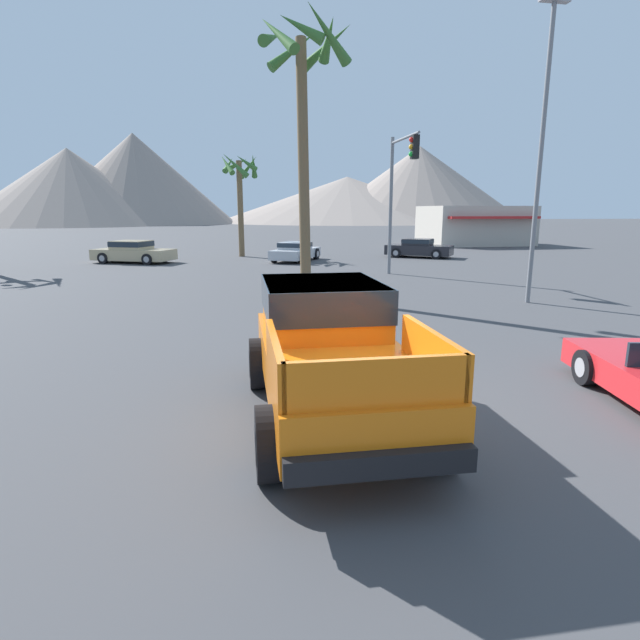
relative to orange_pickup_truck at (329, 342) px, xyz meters
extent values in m
plane|color=#424244|center=(0.48, 0.14, -1.04)|extent=(320.00, 320.00, 0.00)
cube|color=orange|center=(-0.01, -0.34, -0.26)|extent=(1.95, 4.77, 0.60)
cube|color=orange|center=(0.01, 0.60, 0.42)|extent=(1.75, 2.12, 0.75)
cube|color=#1E2833|center=(0.01, 0.60, 0.55)|extent=(1.79, 2.16, 0.48)
cube|color=orange|center=(-0.92, -1.65, 0.28)|extent=(0.12, 1.89, 0.48)
cube|color=orange|center=(0.85, -1.68, 0.28)|extent=(0.12, 1.89, 0.48)
cube|color=orange|center=(-0.05, -2.57, 0.28)|extent=(1.78, 0.12, 0.48)
cube|color=black|center=(0.04, 2.07, -0.44)|extent=(1.82, 0.20, 0.24)
cube|color=black|center=(-0.05, -2.76, -0.44)|extent=(1.82, 0.20, 0.24)
cylinder|color=black|center=(-0.94, 1.14, -0.62)|extent=(0.33, 0.85, 0.84)
cylinder|color=#232326|center=(-0.94, 1.14, -0.62)|extent=(0.35, 0.47, 0.46)
cylinder|color=black|center=(0.98, 1.11, -0.62)|extent=(0.33, 0.85, 0.84)
cylinder|color=#232326|center=(0.98, 1.11, -0.62)|extent=(0.35, 0.47, 0.46)
cylinder|color=black|center=(-1.00, -1.79, -0.62)|extent=(0.33, 0.85, 0.84)
cylinder|color=#232326|center=(-1.00, -1.79, -0.62)|extent=(0.35, 0.47, 0.46)
cylinder|color=black|center=(0.92, -1.83, -0.62)|extent=(0.33, 0.85, 0.84)
cylinder|color=#232326|center=(0.92, -1.83, -0.62)|extent=(0.35, 0.47, 0.46)
cylinder|color=black|center=(4.50, 0.31, -0.74)|extent=(0.33, 0.63, 0.60)
cylinder|color=#9E9EA3|center=(4.50, 0.31, -0.74)|extent=(0.29, 0.37, 0.33)
cube|color=tan|center=(-6.68, 23.00, -0.57)|extent=(4.80, 3.44, 0.60)
cube|color=tan|center=(-6.78, 23.04, -0.03)|extent=(2.35, 2.22, 0.47)
cube|color=#1E2833|center=(-6.78, 23.04, 0.02)|extent=(2.40, 2.26, 0.28)
cylinder|color=black|center=(-5.07, 23.25, -0.74)|extent=(0.65, 0.45, 0.61)
cylinder|color=#9E9EA3|center=(-5.07, 23.25, -0.74)|extent=(0.40, 0.35, 0.34)
cylinder|color=black|center=(-5.77, 21.64, -0.74)|extent=(0.65, 0.45, 0.61)
cylinder|color=#9E9EA3|center=(-5.77, 21.64, -0.74)|extent=(0.40, 0.35, 0.34)
cylinder|color=black|center=(-7.59, 24.35, -0.74)|extent=(0.65, 0.45, 0.61)
cylinder|color=#9E9EA3|center=(-7.59, 24.35, -0.74)|extent=(0.40, 0.35, 0.34)
cylinder|color=black|center=(-8.29, 22.74, -0.74)|extent=(0.65, 0.45, 0.61)
cylinder|color=#9E9EA3|center=(-8.29, 22.74, -0.74)|extent=(0.40, 0.35, 0.34)
cube|color=#232328|center=(10.48, 23.34, -0.57)|extent=(4.32, 3.71, 0.60)
cube|color=#232328|center=(10.39, 23.40, -0.08)|extent=(2.26, 2.22, 0.39)
cube|color=#1E2833|center=(10.39, 23.40, -0.03)|extent=(2.31, 2.26, 0.23)
cylinder|color=black|center=(11.98, 23.32, -0.74)|extent=(0.62, 0.52, 0.60)
cylinder|color=#9E9EA3|center=(11.98, 23.32, -0.74)|extent=(0.40, 0.38, 0.33)
cylinder|color=black|center=(11.05, 21.95, -0.74)|extent=(0.62, 0.52, 0.60)
cylinder|color=#9E9EA3|center=(11.05, 21.95, -0.74)|extent=(0.40, 0.38, 0.33)
cylinder|color=black|center=(9.91, 24.73, -0.74)|extent=(0.62, 0.52, 0.60)
cylinder|color=#9E9EA3|center=(9.91, 24.73, -0.74)|extent=(0.40, 0.38, 0.33)
cylinder|color=black|center=(8.97, 23.36, -0.74)|extent=(0.62, 0.52, 0.60)
cylinder|color=#9E9EA3|center=(8.97, 23.36, -0.74)|extent=(0.40, 0.38, 0.33)
cube|color=#B7BABF|center=(2.48, 22.39, -0.59)|extent=(3.49, 4.42, 0.52)
cube|color=#B7BABF|center=(2.43, 22.30, -0.13)|extent=(2.16, 2.24, 0.40)
cube|color=#1E2833|center=(2.43, 22.30, -0.09)|extent=(2.21, 2.29, 0.24)
cylinder|color=black|center=(2.37, 23.91, -0.70)|extent=(0.52, 0.70, 0.68)
cylinder|color=#9E9EA3|center=(2.37, 23.91, -0.70)|extent=(0.38, 0.44, 0.37)
cylinder|color=black|center=(3.82, 23.11, -0.70)|extent=(0.52, 0.70, 0.68)
cylinder|color=#9E9EA3|center=(3.82, 23.11, -0.70)|extent=(0.38, 0.44, 0.37)
cylinder|color=black|center=(1.14, 21.68, -0.70)|extent=(0.52, 0.70, 0.68)
cylinder|color=#9E9EA3|center=(1.14, 21.68, -0.70)|extent=(0.38, 0.44, 0.37)
cylinder|color=black|center=(2.60, 20.88, -0.70)|extent=(0.52, 0.70, 0.68)
cylinder|color=#9E9EA3|center=(2.60, 20.88, -0.70)|extent=(0.38, 0.44, 0.37)
cylinder|color=slate|center=(5.98, 15.59, 2.00)|extent=(0.16, 0.16, 6.08)
cylinder|color=slate|center=(5.98, 13.99, 4.79)|extent=(0.11, 3.20, 0.11)
cube|color=black|center=(5.98, 12.77, 4.29)|extent=(0.26, 0.34, 0.90)
sphere|color=red|center=(5.83, 12.77, 4.56)|extent=(0.20, 0.20, 0.20)
sphere|color=orange|center=(5.83, 12.77, 4.29)|extent=(0.20, 0.20, 0.20)
sphere|color=green|center=(5.83, 12.77, 4.02)|extent=(0.20, 0.20, 0.20)
cylinder|color=slate|center=(8.03, 7.56, 3.31)|extent=(0.14, 0.14, 8.70)
cylinder|color=brown|center=(1.18, 10.26, 3.14)|extent=(0.36, 1.19, 8.36)
cone|color=#386B2D|center=(1.93, 9.88, 7.04)|extent=(0.44, 1.44, 1.19)
cone|color=#386B2D|center=(1.98, 10.58, 7.03)|extent=(1.69, 1.79, 1.32)
cone|color=#386B2D|center=(0.94, 10.80, 6.96)|extent=(1.82, 0.78, 1.50)
cone|color=#386B2D|center=(0.20, 10.19, 7.09)|extent=(1.04, 2.07, 1.08)
cone|color=#386B2D|center=(0.30, 9.34, 6.96)|extent=(1.23, 1.77, 1.50)
cone|color=#386B2D|center=(0.97, 9.14, 7.10)|extent=(1.49, 0.76, 1.03)
cone|color=#386B2D|center=(1.73, 8.96, 6.93)|extent=(1.74, 1.29, 1.59)
cylinder|color=brown|center=(-0.55, 26.09, 1.94)|extent=(0.36, 0.58, 5.97)
cone|color=#386B2D|center=(0.35, 25.87, 4.59)|extent=(0.55, 1.63, 1.47)
cone|color=#386B2D|center=(0.07, 26.62, 4.59)|extent=(1.37, 1.35, 1.47)
cone|color=#386B2D|center=(-0.65, 26.69, 4.74)|extent=(1.46, 0.55, 1.00)
cone|color=#386B2D|center=(-1.19, 26.29, 4.68)|extent=(0.90, 1.35, 1.17)
cone|color=#386B2D|center=(-1.29, 25.58, 4.62)|extent=(1.04, 1.51, 1.36)
cone|color=#386B2D|center=(-0.80, 25.04, 4.56)|extent=(1.73, 0.78, 1.58)
cone|color=#386B2D|center=(-0.12, 25.34, 4.73)|extent=(1.49, 1.15, 1.04)
cube|color=#BCB2A3|center=(19.63, 34.02, 0.60)|extent=(8.54, 5.95, 3.28)
cube|color=red|center=(19.63, 30.69, 1.32)|extent=(7.69, 0.70, 0.20)
cone|color=gray|center=(29.38, 123.27, 4.71)|extent=(67.89, 67.89, 11.50)
cone|color=gray|center=(-21.41, 114.42, 8.80)|extent=(44.13, 44.13, 19.68)
cone|color=gray|center=(46.58, 117.31, 8.29)|extent=(52.94, 52.94, 18.67)
cone|color=gray|center=(-20.29, 115.94, 6.11)|extent=(39.92, 39.92, 14.30)
cone|color=gray|center=(-33.04, 106.47, 6.65)|extent=(43.38, 43.38, 15.37)
camera|label=1|loc=(-1.36, -6.79, 1.84)|focal=28.00mm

